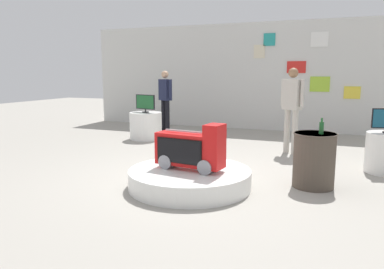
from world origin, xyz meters
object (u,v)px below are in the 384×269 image
at_px(bottle_on_side_table, 321,128).
at_px(shopper_browsing_rear, 165,97).
at_px(tv_on_center_rear, 145,103).
at_px(main_display_pedestal, 190,178).
at_px(side_table_round, 314,160).
at_px(novelty_firetruck_tv, 191,151).
at_px(display_pedestal_center_rear, 146,126).
at_px(shopper_browsing_near_truck, 292,104).

distance_m(bottle_on_side_table, shopper_browsing_rear, 5.69).
bearing_deg(tv_on_center_rear, shopper_browsing_rear, 88.17).
bearing_deg(main_display_pedestal, side_table_round, 22.65).
relative_size(novelty_firetruck_tv, shopper_browsing_rear, 0.61).
relative_size(tv_on_center_rear, shopper_browsing_rear, 0.34).
bearing_deg(main_display_pedestal, novelty_firetruck_tv, -26.67).
relative_size(tv_on_center_rear, bottle_on_side_table, 2.49).
height_order(main_display_pedestal, display_pedestal_center_rear, display_pedestal_center_rear).
xyz_separation_m(novelty_firetruck_tv, display_pedestal_center_rear, (-2.56, 3.34, -0.22)).
height_order(tv_on_center_rear, shopper_browsing_rear, shopper_browsing_rear).
distance_m(tv_on_center_rear, shopper_browsing_near_truck, 3.64).
height_order(main_display_pedestal, side_table_round, side_table_round).
distance_m(side_table_round, shopper_browsing_rear, 5.62).
height_order(bottle_on_side_table, shopper_browsing_rear, shopper_browsing_rear).
xyz_separation_m(novelty_firetruck_tv, side_table_round, (1.66, 0.71, -0.14)).
relative_size(main_display_pedestal, side_table_round, 2.23).
bearing_deg(main_display_pedestal, display_pedestal_center_rear, 127.43).
relative_size(novelty_firetruck_tv, shopper_browsing_near_truck, 0.59).
relative_size(main_display_pedestal, bottle_on_side_table, 7.74).
height_order(tv_on_center_rear, side_table_round, tv_on_center_rear).
relative_size(main_display_pedestal, tv_on_center_rear, 3.10).
distance_m(novelty_firetruck_tv, bottle_on_side_table, 1.88).
xyz_separation_m(side_table_round, shopper_browsing_rear, (-4.19, 3.70, 0.60)).
relative_size(side_table_round, shopper_browsing_near_truck, 0.46).
bearing_deg(display_pedestal_center_rear, shopper_browsing_near_truck, -6.06).
xyz_separation_m(display_pedestal_center_rear, bottle_on_side_table, (4.30, -2.69, 0.56)).
xyz_separation_m(main_display_pedestal, tv_on_center_rear, (-2.55, 3.32, 0.79)).
xyz_separation_m(tv_on_center_rear, shopper_browsing_rear, (0.03, 1.08, 0.09)).
height_order(novelty_firetruck_tv, display_pedestal_center_rear, novelty_firetruck_tv).
height_order(side_table_round, shopper_browsing_near_truck, shopper_browsing_near_truck).
distance_m(shopper_browsing_near_truck, shopper_browsing_rear, 3.87).
xyz_separation_m(bottle_on_side_table, shopper_browsing_near_truck, (-0.68, 2.31, 0.14)).
distance_m(side_table_round, shopper_browsing_near_truck, 2.41).
distance_m(display_pedestal_center_rear, tv_on_center_rear, 0.59).
xyz_separation_m(tv_on_center_rear, bottle_on_side_table, (4.30, -2.69, -0.03)).
bearing_deg(tv_on_center_rear, side_table_round, -31.87).
bearing_deg(novelty_firetruck_tv, bottle_on_side_table, 20.30).
bearing_deg(bottle_on_side_table, shopper_browsing_rear, 138.53).
bearing_deg(bottle_on_side_table, side_table_round, 140.25).
xyz_separation_m(display_pedestal_center_rear, side_table_round, (4.22, -2.63, 0.07)).
bearing_deg(shopper_browsing_near_truck, tv_on_center_rear, 174.01).
distance_m(main_display_pedestal, shopper_browsing_rear, 5.14).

